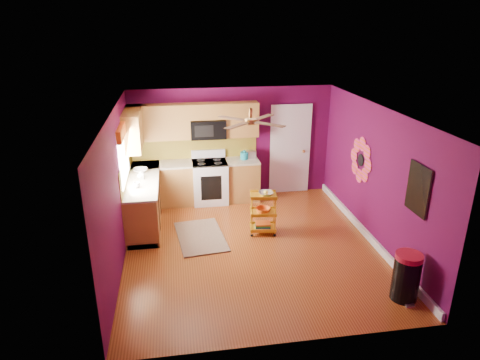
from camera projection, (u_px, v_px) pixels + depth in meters
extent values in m
plane|color=brown|center=(251.00, 246.00, 7.80)|extent=(5.00, 5.00, 0.00)
cube|color=#53093B|center=(232.00, 143.00, 9.66)|extent=(4.50, 0.04, 2.50)
cube|color=#53093B|center=(290.00, 258.00, 5.04)|extent=(4.50, 0.04, 2.50)
cube|color=#53093B|center=(118.00, 190.00, 7.02)|extent=(0.04, 5.00, 2.50)
cube|color=#53093B|center=(375.00, 176.00, 7.68)|extent=(0.04, 5.00, 2.50)
cube|color=silver|center=(253.00, 111.00, 6.91)|extent=(4.50, 5.00, 0.04)
cube|color=white|center=(367.00, 234.00, 8.09)|extent=(0.05, 4.90, 0.14)
cube|color=#8F5E27|center=(144.00, 201.00, 8.60)|extent=(0.60, 2.30, 0.90)
cube|color=#8F5E27|center=(196.00, 183.00, 9.54)|extent=(2.80, 0.60, 0.90)
cube|color=beige|center=(142.00, 179.00, 8.43)|extent=(0.63, 2.30, 0.04)
cube|color=beige|center=(196.00, 163.00, 9.38)|extent=(2.80, 0.63, 0.04)
cube|color=black|center=(146.00, 219.00, 8.74)|extent=(0.54, 2.30, 0.10)
cube|color=black|center=(197.00, 199.00, 9.69)|extent=(2.80, 0.54, 0.10)
cube|color=white|center=(210.00, 182.00, 9.56)|extent=(0.76, 0.66, 0.92)
cube|color=black|center=(209.00, 163.00, 9.39)|extent=(0.76, 0.62, 0.03)
cube|color=white|center=(208.00, 154.00, 9.61)|extent=(0.76, 0.06, 0.18)
cube|color=black|center=(211.00, 188.00, 9.26)|extent=(0.45, 0.02, 0.55)
cube|color=#8F5E27|center=(159.00, 122.00, 9.07)|extent=(1.32, 0.33, 0.75)
cube|color=#8F5E27|center=(242.00, 119.00, 9.33)|extent=(0.72, 0.33, 0.75)
cube|color=#8F5E27|center=(207.00, 111.00, 9.15)|extent=(0.76, 0.33, 0.34)
cube|color=#8F5E27|center=(133.00, 129.00, 8.55)|extent=(0.33, 1.30, 0.75)
cube|color=black|center=(208.00, 129.00, 9.25)|extent=(0.76, 0.38, 0.40)
cube|color=brown|center=(194.00, 147.00, 9.55)|extent=(2.80, 0.01, 0.51)
cube|color=brown|center=(126.00, 167.00, 8.29)|extent=(0.01, 2.30, 0.51)
cube|color=white|center=(123.00, 154.00, 7.89)|extent=(0.03, 1.20, 1.00)
cube|color=#DA5913|center=(122.00, 129.00, 7.73)|extent=(0.08, 1.35, 0.22)
cube|color=white|center=(290.00, 150.00, 9.91)|extent=(0.85, 0.04, 2.05)
cube|color=white|center=(290.00, 150.00, 9.89)|extent=(0.95, 0.02, 2.15)
sphere|color=#BF8C3F|center=(304.00, 151.00, 9.92)|extent=(0.07, 0.07, 0.07)
cylinder|color=black|center=(361.00, 160.00, 8.19)|extent=(0.01, 0.24, 0.24)
cube|color=#1CB99D|center=(419.00, 189.00, 6.28)|extent=(0.03, 0.52, 0.72)
cube|color=black|center=(418.00, 189.00, 6.27)|extent=(0.01, 0.56, 0.76)
cylinder|color=#BF8C3F|center=(251.00, 113.00, 7.12)|extent=(0.06, 0.06, 0.16)
cylinder|color=#BF8C3F|center=(251.00, 121.00, 7.17)|extent=(0.20, 0.20, 0.08)
cube|color=#4C2D19|center=(263.00, 117.00, 7.46)|extent=(0.47, 0.47, 0.01)
cube|color=#4C2D19|center=(232.00, 118.00, 7.38)|extent=(0.47, 0.47, 0.01)
cube|color=#4C2D19|center=(237.00, 126.00, 6.88)|extent=(0.47, 0.47, 0.01)
cube|color=#4C2D19|center=(270.00, 124.00, 6.96)|extent=(0.47, 0.47, 0.01)
cube|color=black|center=(201.00, 236.00, 8.13)|extent=(0.99, 1.46, 0.02)
cylinder|color=gold|center=(252.00, 217.00, 8.00)|extent=(0.02, 0.02, 0.76)
cylinder|color=gold|center=(275.00, 217.00, 8.01)|extent=(0.02, 0.02, 0.76)
cylinder|color=gold|center=(251.00, 210.00, 8.28)|extent=(0.02, 0.02, 0.76)
cylinder|color=gold|center=(274.00, 210.00, 8.29)|extent=(0.02, 0.02, 0.76)
sphere|color=black|center=(252.00, 235.00, 8.14)|extent=(0.05, 0.05, 0.05)
sphere|color=black|center=(275.00, 235.00, 8.15)|extent=(0.05, 0.05, 0.05)
sphere|color=black|center=(251.00, 228.00, 8.42)|extent=(0.05, 0.05, 0.05)
sphere|color=black|center=(273.00, 228.00, 8.43)|extent=(0.05, 0.05, 0.05)
cube|color=gold|center=(263.00, 196.00, 8.02)|extent=(0.53, 0.42, 0.03)
cube|color=gold|center=(263.00, 213.00, 8.14)|extent=(0.53, 0.42, 0.03)
cube|color=gold|center=(263.00, 228.00, 8.26)|extent=(0.53, 0.42, 0.03)
imported|color=beige|center=(266.00, 193.00, 8.00)|extent=(0.30, 0.30, 0.07)
sphere|color=yellow|center=(266.00, 192.00, 7.99)|extent=(0.09, 0.09, 0.09)
imported|color=#DA5913|center=(263.00, 210.00, 8.12)|extent=(0.31, 0.31, 0.09)
cube|color=navy|center=(263.00, 226.00, 8.25)|extent=(0.31, 0.25, 0.04)
cube|color=#267233|center=(263.00, 225.00, 8.23)|extent=(0.31, 0.25, 0.03)
cube|color=#DA5913|center=(263.00, 223.00, 8.22)|extent=(0.31, 0.25, 0.03)
cylinder|color=black|center=(406.00, 279.00, 6.25)|extent=(0.40, 0.40, 0.67)
cylinder|color=#B11930|center=(409.00, 257.00, 6.11)|extent=(0.39, 0.39, 0.08)
cube|color=beige|center=(410.00, 305.00, 6.18)|extent=(0.14, 0.07, 0.03)
cylinder|color=teal|center=(244.00, 156.00, 9.55)|extent=(0.18, 0.18, 0.16)
sphere|color=teal|center=(244.00, 151.00, 9.51)|extent=(0.06, 0.06, 0.06)
cube|color=beige|center=(251.00, 154.00, 9.61)|extent=(0.22, 0.15, 0.18)
imported|color=#EA3F72|center=(141.00, 174.00, 8.37)|extent=(0.09, 0.09, 0.19)
imported|color=white|center=(140.00, 175.00, 8.36)|extent=(0.13, 0.13, 0.16)
imported|color=white|center=(140.00, 170.00, 8.76)|extent=(0.29, 0.29, 0.07)
imported|color=white|center=(136.00, 185.00, 7.95)|extent=(0.13, 0.13, 0.10)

